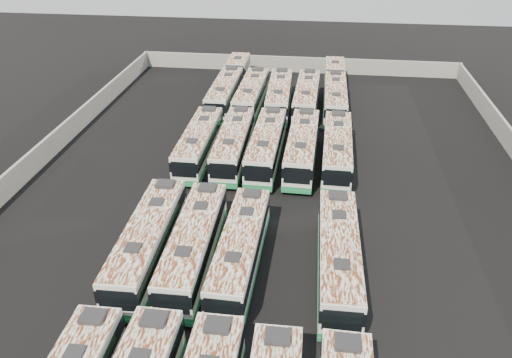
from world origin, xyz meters
name	(u,v)px	position (x,y,z in m)	size (l,w,h in m)	color
ground	(273,209)	(0.00, 0.00, 0.00)	(140.00, 140.00, 0.00)	black
perimeter_wall	(273,198)	(0.00, 0.00, 1.10)	(45.20, 73.20, 2.20)	slate
bus_midfront_far_left	(148,241)	(-7.83, -7.75, 1.76)	(2.88, 12.29, 3.45)	#BABCB5
bus_midfront_left	(194,245)	(-4.64, -7.67, 1.73)	(2.70, 12.02, 3.38)	#BABCB5
bus_midfront_center	(240,250)	(-1.42, -7.80, 1.69)	(2.75, 11.76, 3.30)	#BABCB5
bus_midfront_far_right	(338,256)	(5.06, -7.71, 1.75)	(2.74, 12.21, 3.43)	#BABCB5
bus_midback_far_left	(199,143)	(-7.87, 7.94, 1.71)	(2.57, 11.87, 3.34)	#BABCB5
bus_midback_left	(233,144)	(-4.56, 8.11, 1.74)	(2.66, 12.07, 3.39)	#BABCB5
bus_midback_center	(266,146)	(-1.41, 8.07, 1.75)	(2.81, 12.23, 3.43)	#BABCB5
bus_midback_right	(302,147)	(1.94, 8.15, 1.76)	(2.89, 12.26, 3.44)	#BABCB5
bus_midback_far_right	(337,149)	(5.19, 8.16, 1.74)	(2.79, 12.10, 3.40)	#BABCB5
bus_back_far_left	(229,84)	(-7.86, 24.80, 1.74)	(2.62, 18.77, 3.40)	#BABCB5
bus_back_left	(251,95)	(-4.64, 21.33, 1.76)	(2.89, 12.26, 3.44)	#BABCB5
bus_back_center	(279,96)	(-1.36, 21.49, 1.75)	(2.86, 12.18, 3.42)	#BABCB5
bus_back_right	(307,97)	(1.85, 21.60, 1.74)	(2.86, 12.13, 3.40)	#BABCB5
bus_back_far_right	(335,89)	(5.16, 24.76, 1.71)	(2.55, 18.49, 3.35)	#BABCB5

